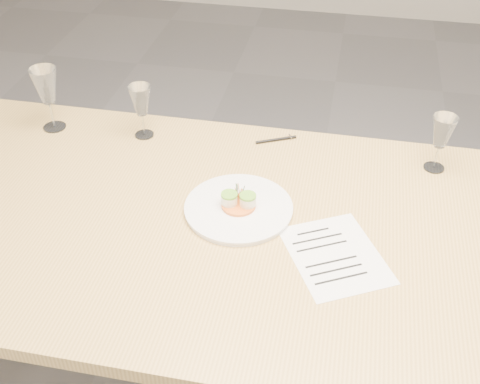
% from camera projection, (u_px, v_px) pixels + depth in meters
% --- Properties ---
extents(dining_table, '(2.40, 1.00, 0.75)m').
position_uv_depth(dining_table, '(297.00, 250.00, 1.63)').
color(dining_table, tan).
rests_on(dining_table, ground).
extents(dinner_plate, '(0.30, 0.30, 0.08)m').
position_uv_depth(dinner_plate, '(239.00, 207.00, 1.65)').
color(dinner_plate, white).
rests_on(dinner_plate, dining_table).
extents(recipe_sheet, '(0.32, 0.35, 0.00)m').
position_uv_depth(recipe_sheet, '(335.00, 255.00, 1.52)').
color(recipe_sheet, white).
rests_on(recipe_sheet, dining_table).
extents(ballpoint_pen, '(0.12, 0.07, 0.01)m').
position_uv_depth(ballpoint_pen, '(276.00, 140.00, 1.93)').
color(ballpoint_pen, black).
rests_on(ballpoint_pen, dining_table).
extents(wine_glass_0, '(0.09, 0.09, 0.21)m').
position_uv_depth(wine_glass_0, '(46.00, 87.00, 1.91)').
color(wine_glass_0, white).
rests_on(wine_glass_0, dining_table).
extents(wine_glass_1, '(0.07, 0.07, 0.18)m').
position_uv_depth(wine_glass_1, '(141.00, 102.00, 1.89)').
color(wine_glass_1, white).
rests_on(wine_glass_1, dining_table).
extents(wine_glass_2, '(0.07, 0.07, 0.18)m').
position_uv_depth(wine_glass_2, '(442.00, 133.00, 1.74)').
color(wine_glass_2, white).
rests_on(wine_glass_2, dining_table).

